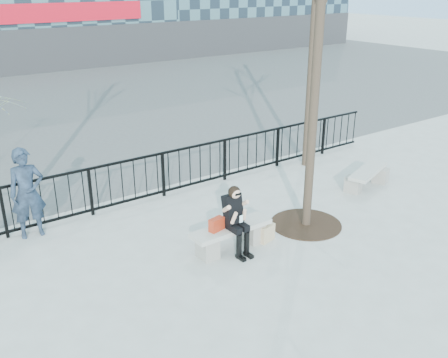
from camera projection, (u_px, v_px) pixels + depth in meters
ground at (231, 249)px, 9.65m from camera, size 120.00×120.00×0.00m
street_surface at (20, 104)px, 20.97m from camera, size 60.00×23.00×0.01m
railing at (156, 176)px, 11.71m from camera, size 14.00×0.06×1.10m
tree_grate at (306, 224)px, 10.60m from camera, size 1.50×1.50×0.02m
bench_main at (231, 235)px, 9.54m from camera, size 1.65×0.46×0.49m
bench_second at (368, 176)px, 12.44m from camera, size 1.57×0.44×0.47m
seated_woman at (237, 221)px, 9.28m from camera, size 0.50×0.64×1.34m
handbag at (217, 224)px, 9.26m from camera, size 0.32×0.20×0.25m
shopping_bag at (267, 233)px, 9.87m from camera, size 0.39×0.22×0.34m
standing_man at (27, 193)px, 9.83m from camera, size 0.71×0.50×1.85m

